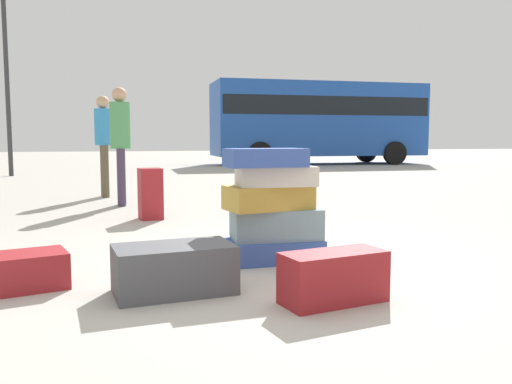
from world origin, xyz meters
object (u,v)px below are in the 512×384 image
(person_tourist_with_camera, at_px, (104,137))
(lamp_post, at_px, (4,20))
(suitcase_maroon_upright_blue, at_px, (334,277))
(person_bearded_onlooker, at_px, (120,135))
(parked_bus, at_px, (318,118))
(suitcase_charcoal_behind_tower, at_px, (174,269))
(suitcase_maroon_foreground_near, at_px, (26,271))
(suitcase_tower, at_px, (273,210))
(suitcase_maroon_left_side, at_px, (150,194))

(person_tourist_with_camera, height_order, lamp_post, lamp_post)
(suitcase_maroon_upright_blue, distance_m, person_tourist_with_camera, 6.78)
(person_bearded_onlooker, relative_size, parked_bus, 0.21)
(suitcase_maroon_upright_blue, xyz_separation_m, lamp_post, (-3.78, 12.65, 3.97))
(suitcase_charcoal_behind_tower, bearing_deg, person_bearded_onlooker, 86.55)
(suitcase_maroon_upright_blue, xyz_separation_m, suitcase_maroon_foreground_near, (-1.87, 0.85, -0.04))
(suitcase_tower, bearing_deg, parked_bus, 66.12)
(suitcase_maroon_left_side, relative_size, person_tourist_with_camera, 0.37)
(suitcase_maroon_foreground_near, bearing_deg, suitcase_maroon_upright_blue, -38.64)
(suitcase_maroon_left_side, distance_m, lamp_post, 10.11)
(parked_bus, xyz_separation_m, lamp_post, (-10.63, -4.02, 2.30))
(person_bearded_onlooker, bearing_deg, person_tourist_with_camera, -165.84)
(suitcase_tower, distance_m, suitcase_charcoal_behind_tower, 1.16)
(suitcase_maroon_upright_blue, distance_m, suitcase_maroon_foreground_near, 2.06)
(suitcase_charcoal_behind_tower, distance_m, suitcase_maroon_upright_blue, 1.04)
(suitcase_maroon_left_side, distance_m, person_tourist_with_camera, 2.95)
(suitcase_tower, distance_m, parked_bus, 17.02)
(suitcase_tower, bearing_deg, lamp_post, 108.12)
(suitcase_charcoal_behind_tower, height_order, person_bearded_onlooker, person_bearded_onlooker)
(lamp_post, bearing_deg, suitcase_maroon_upright_blue, -73.34)
(suitcase_tower, distance_m, person_tourist_with_camera, 5.62)
(suitcase_maroon_left_side, bearing_deg, suitcase_tower, -79.23)
(person_bearded_onlooker, relative_size, person_tourist_with_camera, 1.02)
(parked_bus, bearing_deg, person_tourist_with_camera, -126.95)
(suitcase_maroon_left_side, relative_size, person_bearded_onlooker, 0.36)
(suitcase_charcoal_behind_tower, xyz_separation_m, parked_bus, (7.76, 16.19, 1.67))
(parked_bus, bearing_deg, suitcase_charcoal_behind_tower, -113.50)
(suitcase_maroon_foreground_near, distance_m, person_bearded_onlooker, 4.59)
(suitcase_maroon_upright_blue, bearing_deg, lamp_post, 96.56)
(person_tourist_with_camera, relative_size, lamp_post, 0.27)
(suitcase_charcoal_behind_tower, relative_size, person_bearded_onlooker, 0.43)
(suitcase_maroon_upright_blue, relative_size, parked_bus, 0.08)
(person_bearded_onlooker, distance_m, person_tourist_with_camera, 1.32)
(parked_bus, bearing_deg, person_bearded_onlooker, -122.79)
(suitcase_maroon_upright_blue, bearing_deg, suitcase_maroon_left_side, 91.85)
(suitcase_charcoal_behind_tower, height_order, person_tourist_with_camera, person_tourist_with_camera)
(suitcase_tower, height_order, parked_bus, parked_bus)
(suitcase_maroon_left_side, distance_m, parked_bus, 15.07)
(person_bearded_onlooker, bearing_deg, suitcase_maroon_left_side, 15.01)
(person_bearded_onlooker, distance_m, lamp_post, 8.42)
(suitcase_tower, distance_m, suitcase_maroon_upright_blue, 1.19)
(parked_bus, bearing_deg, suitcase_maroon_foreground_near, -116.74)
(parked_bus, bearing_deg, suitcase_tower, -111.76)
(suitcase_tower, relative_size, suitcase_maroon_upright_blue, 1.43)
(suitcase_maroon_upright_blue, xyz_separation_m, person_tourist_with_camera, (-1.34, 6.58, 0.89))
(suitcase_maroon_upright_blue, height_order, person_tourist_with_camera, person_tourist_with_camera)
(suitcase_maroon_foreground_near, bearing_deg, suitcase_charcoal_behind_tower, -35.52)
(suitcase_maroon_upright_blue, bearing_deg, person_bearded_onlooker, 91.69)
(lamp_post, bearing_deg, person_bearded_onlooker, -69.99)
(suitcase_tower, height_order, suitcase_maroon_foreground_near, suitcase_tower)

